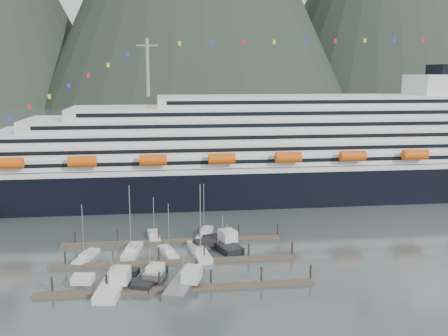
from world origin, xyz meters
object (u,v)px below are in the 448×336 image
at_px(sailboat_f, 154,236).
at_px(sailboat_g, 205,234).
at_px(sailboat_a, 132,251).
at_px(sailboat_d, 199,252).
at_px(trawler_a, 112,283).
at_px(cruise_ship, 286,157).
at_px(trawler_b, 149,277).
at_px(sailboat_c, 168,253).
at_px(trawler_c, 183,281).
at_px(trawler_e, 222,244).
at_px(sailboat_b, 86,257).

bearing_deg(sailboat_f, sailboat_g, -92.69).
xyz_separation_m(sailboat_a, sailboat_f, (4.44, 9.88, -0.05)).
bearing_deg(sailboat_f, sailboat_d, -146.81).
bearing_deg(trawler_a, cruise_ship, -27.82).
bearing_deg(trawler_b, sailboat_c, 4.87).
relative_size(cruise_ship, sailboat_c, 18.47).
bearing_deg(sailboat_f, sailboat_c, -169.93).
bearing_deg(cruise_ship, sailboat_d, -122.05).
bearing_deg(trawler_a, sailboat_d, -38.42).
bearing_deg(trawler_c, trawler_a, 105.37).
height_order(cruise_ship, sailboat_a, cruise_ship).
bearing_deg(trawler_e, trawler_a, 111.21).
relative_size(sailboat_c, trawler_b, 1.04).
distance_m(sailboat_g, trawler_c, 29.25).
relative_size(sailboat_b, sailboat_g, 0.94).
height_order(sailboat_b, sailboat_c, sailboat_b).
height_order(sailboat_a, sailboat_g, sailboat_a).
xyz_separation_m(trawler_a, trawler_c, (12.26, -0.59, -0.02)).
bearing_deg(sailboat_a, sailboat_b, 114.15).
xyz_separation_m(sailboat_d, trawler_a, (-16.44, -15.38, 0.51)).
height_order(sailboat_a, sailboat_c, sailboat_a).
bearing_deg(sailboat_d, sailboat_b, 82.71).
height_order(sailboat_a, trawler_e, sailboat_a).
bearing_deg(sailboat_c, sailboat_b, 76.65).
bearing_deg(sailboat_c, trawler_c, 171.77).
bearing_deg(sailboat_g, sailboat_f, 106.65).
distance_m(cruise_ship, trawler_a, 78.80).
bearing_deg(sailboat_d, trawler_c, 158.06).
xyz_separation_m(trawler_b, trawler_c, (5.86, -2.96, 0.05)).
height_order(sailboat_c, trawler_c, sailboat_c).
bearing_deg(sailboat_g, cruise_ship, -22.94).
height_order(sailboat_b, trawler_c, sailboat_b).
bearing_deg(cruise_ship, trawler_b, -123.32).
bearing_deg(trawler_a, trawler_c, -84.28).
height_order(sailboat_d, sailboat_f, sailboat_d).
bearing_deg(sailboat_g, trawler_a, 161.44).
height_order(cruise_ship, trawler_e, cruise_ship).
bearing_deg(sailboat_c, trawler_a, 132.27).
bearing_deg(trawler_a, sailboat_c, -23.36).
distance_m(sailboat_f, trawler_c, 28.71).
xyz_separation_m(sailboat_b, sailboat_g, (25.06, 12.55, 0.01)).
bearing_deg(sailboat_d, cruise_ship, -39.33).
height_order(trawler_a, trawler_e, trawler_e).
distance_m(sailboat_c, sailboat_f, 11.89).
bearing_deg(sailboat_c, trawler_e, -92.89).
height_order(sailboat_f, trawler_e, sailboat_f).
height_order(cruise_ship, sailboat_g, cruise_ship).
distance_m(sailboat_b, trawler_a, 16.66).
xyz_separation_m(sailboat_f, trawler_c, (5.16, -28.24, 0.53)).
height_order(sailboat_b, trawler_b, sailboat_b).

